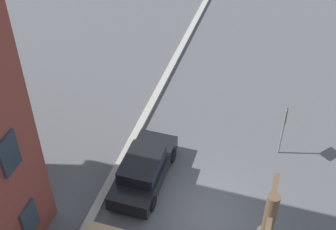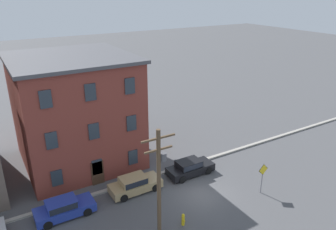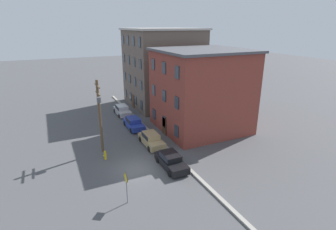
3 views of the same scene
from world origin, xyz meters
TOP-DOWN VIEW (x-y plane):
  - ground_plane at (0.00, 0.00)m, footprint 200.00×200.00m
  - kerb_strip at (0.00, 4.50)m, footprint 56.00×0.36m
  - car_black at (0.99, 3.14)m, footprint 4.40×1.92m
  - caution_sign at (4.49, -2.35)m, footprint 1.01×0.08m

SIDE VIEW (x-z plane):
  - ground_plane at x=0.00m, z-range 0.00..0.00m
  - kerb_strip at x=0.00m, z-range 0.00..0.16m
  - car_black at x=0.99m, z-range 0.03..1.46m
  - caution_sign at x=4.49m, z-range 0.47..3.22m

